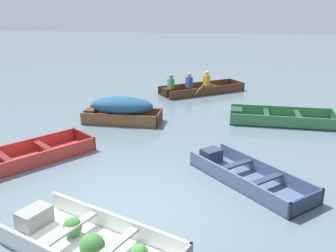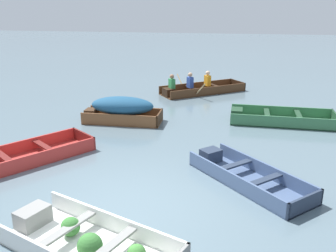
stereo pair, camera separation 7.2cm
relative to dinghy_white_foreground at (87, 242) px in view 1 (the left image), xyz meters
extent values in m
plane|color=slate|center=(0.23, 1.37, -0.14)|extent=(80.00, 80.00, 0.00)
cube|color=white|center=(0.08, -0.04, -0.12)|extent=(3.17, 2.26, 0.04)
cube|color=white|center=(0.31, 0.51, 0.03)|extent=(2.71, 1.17, 0.35)
cube|color=gray|center=(-1.10, 0.46, 0.05)|extent=(0.55, 0.65, 0.32)
cube|color=gray|center=(-0.33, 0.13, 0.12)|extent=(0.58, 1.11, 0.04)
cube|color=gray|center=(0.48, -0.21, 0.12)|extent=(0.58, 1.11, 0.04)
sphere|color=#387533|center=(-0.34, 0.28, 0.06)|extent=(0.32, 0.32, 0.32)
sphere|color=#387533|center=(0.17, -0.19, 0.09)|extent=(0.39, 0.39, 0.39)
cube|color=#AD2D28|center=(-2.70, 3.00, -0.12)|extent=(2.87, 3.28, 0.04)
cube|color=#AD2D28|center=(-2.29, 2.69, 0.03)|extent=(2.04, 2.65, 0.35)
cube|color=#AD2D28|center=(-3.12, 3.32, 0.03)|extent=(2.04, 2.65, 0.35)
cube|color=maroon|center=(-1.72, 4.29, 0.03)|extent=(0.90, 0.70, 0.35)
cube|color=maroon|center=(-3.00, 2.61, 0.12)|extent=(0.89, 0.73, 0.04)
cube|color=maroon|center=(-2.40, 3.40, 0.12)|extent=(0.89, 0.73, 0.04)
cube|color=#475B7F|center=(2.60, 2.74, -0.12)|extent=(2.70, 2.78, 0.04)
cube|color=#475B7F|center=(2.26, 2.42, 0.03)|extent=(2.02, 2.14, 0.34)
cube|color=#475B7F|center=(2.94, 3.06, 0.03)|extent=(2.02, 2.14, 0.34)
cube|color=#273246|center=(3.57, 1.71, 0.03)|extent=(0.76, 0.72, 0.34)
cube|color=#273246|center=(1.74, 3.66, 0.05)|extent=(0.57, 0.57, 0.31)
cube|color=#273246|center=(2.30, 3.05, 0.12)|extent=(0.76, 0.73, 0.04)
cube|color=#273246|center=(2.90, 2.42, 0.12)|extent=(0.76, 0.73, 0.04)
cube|color=#387047|center=(3.80, 7.18, -0.12)|extent=(3.27, 1.33, 0.04)
cube|color=#387047|center=(3.78, 6.59, 0.05)|extent=(3.24, 0.14, 0.38)
cube|color=#387047|center=(3.81, 7.77, 0.05)|extent=(3.24, 0.14, 0.38)
cube|color=#1E3D27|center=(5.39, 7.14, 0.05)|extent=(0.09, 1.24, 0.38)
cube|color=#1E3D27|center=(2.36, 7.22, 0.06)|extent=(0.38, 0.57, 0.34)
cube|color=#1E3D27|center=(3.31, 7.20, 0.14)|extent=(0.19, 1.14, 0.04)
cube|color=#1E3D27|center=(4.28, 7.17, 0.14)|extent=(0.19, 1.14, 0.04)
cube|color=brown|center=(-1.24, 6.38, -0.12)|extent=(2.46, 0.94, 0.04)
cube|color=brown|center=(-1.23, 5.94, 0.05)|extent=(2.45, 0.06, 0.38)
cube|color=brown|center=(-1.24, 6.82, 0.05)|extent=(2.45, 0.06, 0.38)
cube|color=#3F2716|center=(-0.03, 6.39, 0.05)|extent=(0.05, 0.93, 0.38)
cube|color=#3F2716|center=(-2.28, 6.38, 0.07)|extent=(0.36, 0.42, 0.34)
cube|color=#3F2716|center=(-1.60, 6.38, 0.14)|extent=(0.16, 0.83, 0.04)
cube|color=#3F2716|center=(-0.87, 6.38, 0.14)|extent=(0.16, 0.83, 0.04)
ellipsoid|color=navy|center=(-1.24, 6.38, 0.41)|extent=(2.01, 0.89, 0.56)
cube|color=#4C2D19|center=(0.97, 10.87, -0.12)|extent=(3.57, 3.02, 0.04)
cube|color=#4C2D19|center=(1.28, 10.45, 0.03)|extent=(2.96, 2.17, 0.35)
cube|color=#4C2D19|center=(0.66, 11.29, 0.03)|extent=(2.96, 2.17, 0.35)
cube|color=black|center=(2.42, 11.92, 0.03)|extent=(0.68, 0.91, 0.35)
cube|color=black|center=(-0.35, 9.91, 0.05)|extent=(0.58, 0.61, 0.31)
cube|color=black|center=(0.53, 10.55, 0.12)|extent=(0.71, 0.90, 0.04)
cube|color=black|center=(1.41, 11.19, 0.12)|extent=(0.71, 0.90, 0.04)
cube|color=orange|center=(1.14, 10.99, 0.36)|extent=(0.31, 0.33, 0.44)
sphere|color=beige|center=(1.14, 10.99, 0.68)|extent=(0.18, 0.18, 0.18)
cube|color=#2D4CA5|center=(0.46, 10.49, 0.36)|extent=(0.31, 0.33, 0.44)
sphere|color=tan|center=(0.46, 10.49, 0.68)|extent=(0.18, 0.18, 0.18)
cube|color=#338C4C|center=(-0.22, 10.00, 0.36)|extent=(0.31, 0.33, 0.44)
sphere|color=#9E7051|center=(-0.22, 10.00, 0.68)|extent=(0.18, 0.18, 0.18)
cylinder|color=tan|center=(0.96, 9.81, 0.26)|extent=(0.41, 0.54, 0.55)
cylinder|color=tan|center=(-0.04, 11.18, 0.26)|extent=(0.41, 0.54, 0.55)
camera|label=1|loc=(2.04, -4.66, 3.56)|focal=40.00mm
camera|label=2|loc=(2.11, -4.64, 3.56)|focal=40.00mm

